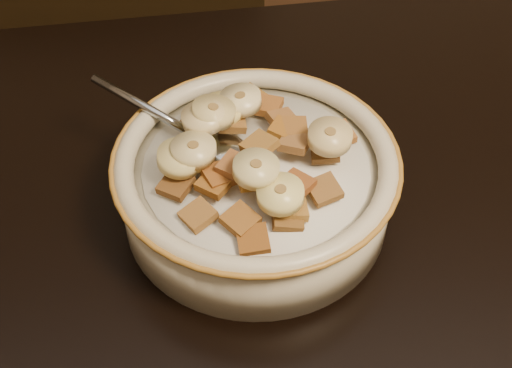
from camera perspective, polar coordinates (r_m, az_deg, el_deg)
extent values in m
cube|color=black|center=(0.98, -10.37, 1.86)|extent=(0.43, 0.43, 0.95)
cylinder|color=beige|center=(0.52, 0.00, -0.50)|extent=(0.20, 0.20, 0.05)
cylinder|color=silver|center=(0.50, 0.00, 1.31)|extent=(0.16, 0.16, 0.00)
ellipsoid|color=#8E96A2|center=(0.51, -3.02, 2.92)|extent=(0.06, 0.06, 0.01)
cube|color=brown|center=(0.48, -3.01, 0.69)|extent=(0.03, 0.03, 0.01)
cube|color=brown|center=(0.48, -3.35, 0.04)|extent=(0.03, 0.03, 0.01)
cube|color=brown|center=(0.48, -1.68, 1.47)|extent=(0.03, 0.03, 0.01)
cube|color=brown|center=(0.52, 6.65, 3.97)|extent=(0.02, 0.03, 0.01)
cube|color=olive|center=(0.47, 2.89, -1.96)|extent=(0.02, 0.02, 0.01)
cube|color=brown|center=(0.55, -0.32, 6.85)|extent=(0.03, 0.03, 0.01)
cube|color=brown|center=(0.51, 5.53, 2.73)|extent=(0.02, 0.02, 0.01)
cube|color=#9B561A|center=(0.51, 2.30, 4.32)|extent=(0.03, 0.03, 0.01)
cube|color=brown|center=(0.47, 1.99, -0.93)|extent=(0.02, 0.02, 0.01)
cube|color=brown|center=(0.47, 2.55, -2.63)|extent=(0.02, 0.02, 0.01)
cube|color=olive|center=(0.52, -2.00, 5.01)|extent=(0.02, 0.02, 0.01)
cube|color=brown|center=(0.47, -4.65, -2.49)|extent=(0.03, 0.03, 0.01)
cube|color=brown|center=(0.48, -6.43, -0.09)|extent=(0.03, 0.03, 0.01)
cube|color=brown|center=(0.48, 5.47, -0.45)|extent=(0.03, 0.03, 0.01)
cube|color=#8A5B1A|center=(0.47, -0.31, 0.53)|extent=(0.02, 0.02, 0.01)
cube|color=brown|center=(0.50, 3.12, 3.30)|extent=(0.03, 0.03, 0.01)
cube|color=brown|center=(0.51, -6.28, 2.50)|extent=(0.02, 0.02, 0.01)
cube|color=brown|center=(0.46, -1.27, -2.87)|extent=(0.03, 0.03, 0.01)
cube|color=brown|center=(0.50, -4.91, 2.14)|extent=(0.03, 0.03, 0.01)
cube|color=brown|center=(0.47, 3.24, 0.00)|extent=(0.03, 0.03, 0.01)
cube|color=brown|center=(0.52, 2.23, 5.07)|extent=(0.03, 0.03, 0.01)
cube|color=brown|center=(0.48, 0.28, 3.15)|extent=(0.03, 0.03, 0.01)
cube|color=#995020|center=(0.54, 0.93, 6.27)|extent=(0.03, 0.03, 0.01)
cube|color=brown|center=(0.51, 2.99, 4.49)|extent=(0.02, 0.02, 0.01)
cube|color=brown|center=(0.45, -0.24, -4.49)|extent=(0.02, 0.02, 0.01)
cube|color=brown|center=(0.53, -4.71, 5.30)|extent=(0.03, 0.03, 0.01)
cylinder|color=#F9E18B|center=(0.49, -5.51, 2.36)|extent=(0.04, 0.04, 0.01)
cylinder|color=#D7BF82|center=(0.48, -6.12, 2.07)|extent=(0.04, 0.04, 0.01)
cylinder|color=#D7BE7E|center=(0.50, -4.22, 5.33)|extent=(0.04, 0.04, 0.01)
cylinder|color=#CDC585|center=(0.47, 0.00, 1.21)|extent=(0.04, 0.04, 0.01)
cylinder|color=#FFF2A7|center=(0.52, -1.27, 6.71)|extent=(0.04, 0.04, 0.01)
cylinder|color=#D8C085|center=(0.49, 5.93, 3.79)|extent=(0.04, 0.04, 0.01)
cylinder|color=#F6E375|center=(0.46, 1.97, -0.82)|extent=(0.04, 0.04, 0.01)
cylinder|color=beige|center=(0.48, -5.02, 2.72)|extent=(0.03, 0.03, 0.01)
cylinder|color=#D4CB86|center=(0.50, -3.41, 5.76)|extent=(0.04, 0.04, 0.02)
cylinder|color=#FEF17F|center=(0.52, -2.75, 5.93)|extent=(0.04, 0.04, 0.01)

